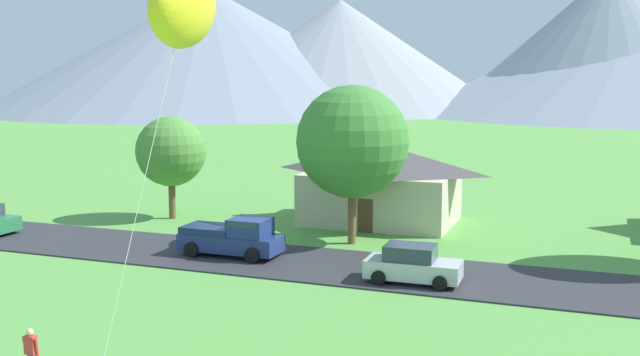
# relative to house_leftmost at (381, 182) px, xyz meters

# --- Properties ---
(road_strip) EXTENTS (160.00, 6.40, 0.08)m
(road_strip) POSITION_rel_house_leftmost_xyz_m (3.60, -11.16, -2.51)
(road_strip) COLOR #2D2D33
(road_strip) RESTS_ON ground
(mountain_west_ridge) EXTENTS (80.92, 80.92, 26.76)m
(mountain_west_ridge) POSITION_rel_house_leftmost_xyz_m (-47.68, 129.98, 10.83)
(mountain_west_ridge) COLOR #8E939E
(mountain_west_ridge) RESTS_ON ground
(mountain_central_ridge) EXTENTS (71.62, 71.62, 31.60)m
(mountain_central_ridge) POSITION_rel_house_leftmost_xyz_m (13.47, 135.10, 13.25)
(mountain_central_ridge) COLOR gray
(mountain_central_ridge) RESTS_ON ground
(mountain_far_east_ridge) EXTENTS (109.31, 109.31, 29.65)m
(mountain_far_east_ridge) POSITION_rel_house_leftmost_xyz_m (-77.98, 119.78, 12.27)
(mountain_far_east_ridge) COLOR gray
(mountain_far_east_ridge) RESTS_ON ground
(house_leftmost) EXTENTS (9.72, 7.01, 4.93)m
(house_leftmost) POSITION_rel_house_leftmost_xyz_m (0.00, 0.00, 0.00)
(house_leftmost) COLOR beige
(house_leftmost) RESTS_ON ground
(tree_center) EXTENTS (6.13, 6.13, 8.69)m
(tree_center) POSITION_rel_house_leftmost_xyz_m (0.13, -6.17, 3.06)
(tree_center) COLOR brown
(tree_center) RESTS_ON ground
(tree_right_of_center) EXTENTS (4.46, 4.46, 6.57)m
(tree_right_of_center) POSITION_rel_house_leftmost_xyz_m (-12.87, -3.54, 1.77)
(tree_right_of_center) COLOR brown
(tree_right_of_center) RESTS_ON ground
(parked_car_silver_west_end) EXTENTS (4.25, 2.17, 1.68)m
(parked_car_silver_west_end) POSITION_rel_house_leftmost_xyz_m (5.10, -12.68, -1.69)
(parked_car_silver_west_end) COLOR #B7BCC1
(parked_car_silver_west_end) RESTS_ON road_strip
(pickup_truck_navy_east_side) EXTENTS (5.21, 2.34, 1.99)m
(pickup_truck_navy_east_side) POSITION_rel_house_leftmost_xyz_m (-4.57, -11.16, -1.49)
(pickup_truck_navy_east_side) COLOR navy
(pickup_truck_navy_east_side) RESTS_ON road_strip
(kite_flyer_with_kite) EXTENTS (2.29, 5.66, 12.43)m
(kite_flyer_with_kite) POSITION_rel_house_leftmost_xyz_m (1.45, -25.70, 8.58)
(kite_flyer_with_kite) COLOR navy
(kite_flyer_with_kite) RESTS_ON ground
(watcher_person) EXTENTS (0.56, 0.24, 1.68)m
(watcher_person) POSITION_rel_house_leftmost_xyz_m (-3.25, -27.09, -1.68)
(watcher_person) COLOR navy
(watcher_person) RESTS_ON ground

